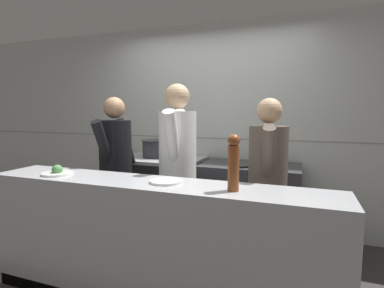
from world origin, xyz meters
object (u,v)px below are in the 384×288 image
object	(u,v)px
stock_pot	(155,148)
pepper_mill	(234,162)
plated_dish_main	(57,172)
mixing_bowl_steel	(263,161)
chef_head_cook	(116,167)
chefs_knife	(253,167)
plated_dish_appetiser	(166,181)
oven_range	(162,194)
chef_sous	(178,166)
chef_line	(267,182)

from	to	relation	value
stock_pot	pepper_mill	world-z (taller)	pepper_mill
stock_pot	plated_dish_main	world-z (taller)	stock_pot
stock_pot	mixing_bowl_steel	xyz separation A→B (m)	(1.34, -0.01, -0.08)
plated_dish_main	pepper_mill	size ratio (longest dim) A/B	0.66
pepper_mill	chef_head_cook	xyz separation A→B (m)	(-1.40, 0.70, -0.26)
chefs_knife	plated_dish_appetiser	xyz separation A→B (m)	(-0.46, -1.17, 0.07)
oven_range	plated_dish_appetiser	world-z (taller)	plated_dish_appetiser
chef_head_cook	oven_range	bearing A→B (deg)	73.64
stock_pot	chef_head_cook	bearing A→B (deg)	-96.84
plated_dish_main	chef_head_cook	distance (m)	0.71
mixing_bowl_steel	plated_dish_appetiser	distance (m)	1.46
plated_dish_appetiser	pepper_mill	world-z (taller)	pepper_mill
oven_range	plated_dish_appetiser	distance (m)	1.60
oven_range	stock_pot	distance (m)	0.58
pepper_mill	chef_sous	bearing A→B (deg)	135.74
mixing_bowl_steel	chef_head_cook	xyz separation A→B (m)	(-1.42, -0.71, -0.04)
stock_pot	chefs_knife	distance (m)	1.28
chef_line	pepper_mill	bearing A→B (deg)	-109.73
oven_range	chef_sous	world-z (taller)	chef_sous
chefs_knife	chef_head_cook	distance (m)	1.44
chef_head_cook	chef_sous	distance (m)	0.72
chef_line	oven_range	bearing A→B (deg)	145.01
chefs_knife	chef_line	distance (m)	0.61
mixing_bowl_steel	pepper_mill	distance (m)	1.42
pepper_mill	chef_line	bearing A→B (deg)	76.71
oven_range	stock_pot	bearing A→B (deg)	171.08
mixing_bowl_steel	pepper_mill	xyz separation A→B (m)	(-0.02, -1.41, 0.22)
chef_head_cook	chef_sous	bearing A→B (deg)	-3.45
chefs_knife	plated_dish_appetiser	distance (m)	1.26
chefs_knife	chef_line	size ratio (longest dim) A/B	0.20
chef_head_cook	chef_sous	xyz separation A→B (m)	(0.72, -0.03, 0.06)
stock_pot	chefs_knife	xyz separation A→B (m)	(1.26, -0.19, -0.13)
mixing_bowl_steel	plated_dish_main	xyz separation A→B (m)	(-1.51, -1.42, 0.04)
mixing_bowl_steel	chefs_knife	bearing A→B (deg)	-114.20
oven_range	chefs_knife	size ratio (longest dim) A/B	3.16
plated_dish_main	plated_dish_appetiser	distance (m)	0.97
oven_range	mixing_bowl_steel	distance (m)	1.33
stock_pot	chef_line	bearing A→B (deg)	-27.34
stock_pot	chefs_knife	world-z (taller)	stock_pot
oven_range	chef_head_cook	distance (m)	0.85
stock_pot	chef_line	world-z (taller)	chef_line
chef_line	plated_dish_main	bearing A→B (deg)	-164.58
pepper_mill	chef_head_cook	distance (m)	1.59
oven_range	plated_dish_main	size ratio (longest dim) A/B	4.07
plated_dish_appetiser	chefs_knife	bearing A→B (deg)	68.53
plated_dish_appetiser	pepper_mill	bearing A→B (deg)	-5.97
oven_range	chefs_knife	distance (m)	1.25
plated_dish_main	chef_sous	bearing A→B (deg)	40.06
mixing_bowl_steel	chef_line	xyz separation A→B (m)	(0.13, -0.75, -0.06)
oven_range	mixing_bowl_steel	size ratio (longest dim) A/B	4.44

